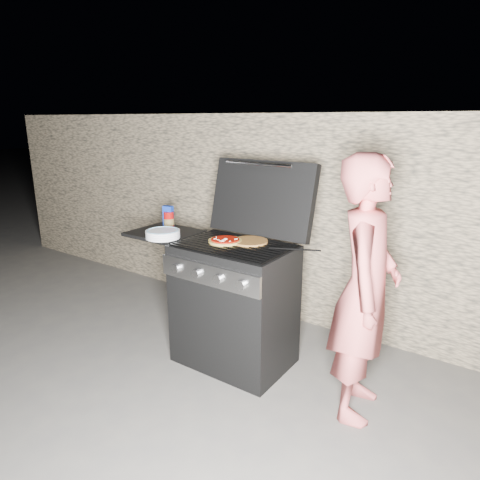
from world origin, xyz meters
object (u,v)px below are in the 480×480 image
Objects in this scene: gas_grill at (207,297)px; pizza_topped at (225,240)px; person at (365,290)px; sauce_jar at (169,219)px.

pizza_topped reaches higher than gas_grill.
gas_grill is at bearing -176.92° from pizza_topped.
person reaches higher than pizza_topped.
sauce_jar is 0.08× the size of person.
person is (1.03, -0.01, -0.13)m from pizza_topped.
person is at bearing -4.56° from sauce_jar.
gas_grill is 1.24m from person.
pizza_topped is at bearing -10.42° from sauce_jar.
pizza_topped is 1.88× the size of sauce_jar.
person reaches higher than sauce_jar.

